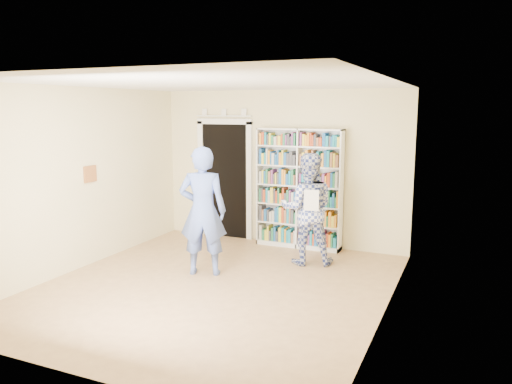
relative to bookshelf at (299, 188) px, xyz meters
The scene contains 11 objects.
floor 2.59m from the bookshelf, 99.54° to the right, with size 5.00×5.00×0.00m, color #956D48.
ceiling 2.90m from the bookshelf, 99.54° to the right, with size 5.00×5.00×0.00m, color white.
wall_back 0.53m from the bookshelf, 158.42° to the left, with size 4.50×4.50×0.00m, color beige.
wall_left 3.55m from the bookshelf, 138.44° to the right, with size 5.00×5.00×0.00m, color beige.
wall_right 3.01m from the bookshelf, 51.63° to the right, with size 5.00×5.00×0.00m, color beige.
bookshelf is the anchor object (origin of this frame).
doorway 1.51m from the bookshelf, behind, with size 1.10×0.08×2.43m.
wall_art 3.41m from the bookshelf, 140.75° to the right, with size 0.03×0.25×0.25m, color brown.
man_blue 2.08m from the bookshelf, 112.77° to the right, with size 0.68×0.45×1.86m, color #536BB9.
man_plaid 0.95m from the bookshelf, 63.33° to the right, with size 0.84×0.65×1.72m, color navy.
paper_sheet 1.24m from the bookshelf, 62.97° to the right, with size 0.22×0.01×0.31m, color white.
Camera 1 is at (3.10, -5.67, 2.39)m, focal length 35.00 mm.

